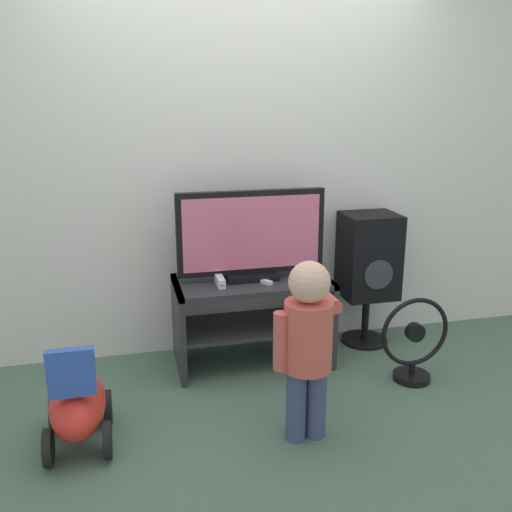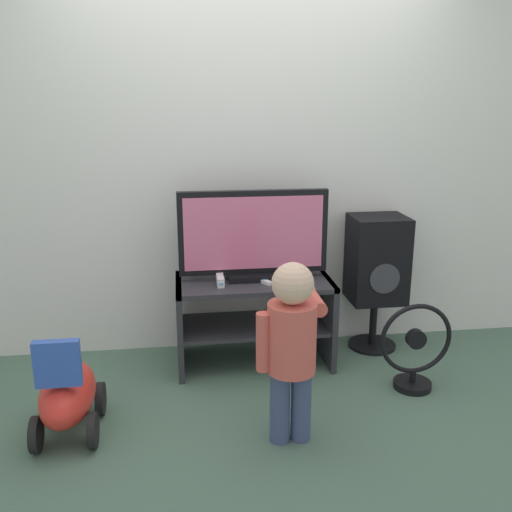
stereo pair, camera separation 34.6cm
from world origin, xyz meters
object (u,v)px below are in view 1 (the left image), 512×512
remote_primary (298,279)px  remote_secondary (264,281)px  game_console (220,281)px  floor_fan (414,344)px  speaker_tower (369,259)px  child (308,336)px  television (251,236)px  ride_on_toy (78,404)px

remote_primary → remote_secondary: (-0.22, 0.02, 0.00)m
remote_secondary → game_console: bearing=175.1°
remote_secondary → floor_fan: (0.84, -0.40, -0.34)m
speaker_tower → floor_fan: size_ratio=1.73×
remote_primary → floor_fan: (0.62, -0.38, -0.34)m
floor_fan → remote_secondary: bearing=154.5°
remote_secondary → speaker_tower: size_ratio=0.14×
child → speaker_tower: bearing=52.3°
game_console → child: child is taller
remote_primary → game_console: bearing=175.2°
television → floor_fan: bearing=-29.2°
ride_on_toy → remote_secondary: bearing=28.7°
speaker_tower → ride_on_toy: (-1.91, -0.81, -0.39)m
game_console → remote_primary: bearing=-4.8°
remote_primary → remote_secondary: 0.22m
television → speaker_tower: television is taller
remote_secondary → child: size_ratio=0.14×
speaker_tower → television: bearing=-173.5°
remote_primary → speaker_tower: 0.61m
ride_on_toy → child: bearing=-10.5°
remote_secondary → speaker_tower: 0.82m
child → remote_secondary: bearing=90.9°
television → remote_primary: size_ratio=6.97×
child → speaker_tower: (0.78, 1.01, 0.06)m
remote_primary → floor_fan: 0.80m
remote_primary → child: bearing=-104.6°
television → ride_on_toy: 1.42m
remote_primary → ride_on_toy: (-1.33, -0.59, -0.36)m
television → remote_secondary: (0.06, -0.10, -0.27)m
remote_secondary → child: 0.82m
television → floor_fan: size_ratio=1.75×
remote_secondary → ride_on_toy: 1.32m
remote_secondary → floor_fan: bearing=-25.5°
game_console → remote_secondary: size_ratio=1.39×
remote_primary → television: bearing=157.0°
speaker_tower → floor_fan: speaker_tower is taller
remote_primary → speaker_tower: speaker_tower is taller
television → child: size_ratio=0.99×
child → floor_fan: size_ratio=1.76×
ride_on_toy → remote_primary: bearing=23.9°
speaker_tower → floor_fan: (0.05, -0.60, -0.37)m
game_console → child: size_ratio=0.19×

